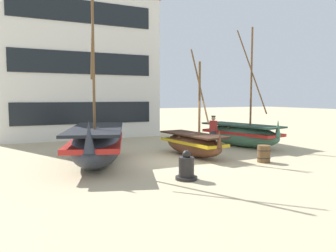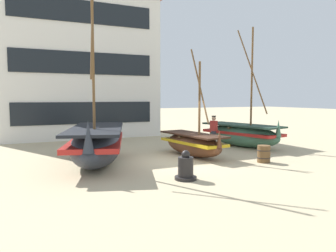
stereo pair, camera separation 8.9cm
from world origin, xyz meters
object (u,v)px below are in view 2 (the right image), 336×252
fishing_boat_centre_large (96,144)px  fishing_boat_near_left (242,134)px  fishing_boat_far_right (193,143)px  fisherman_by_hull (214,132)px  wooden_barrel (264,154)px  capstan_winch (186,168)px  harbor_building_main (77,67)px

fishing_boat_centre_large → fishing_boat_near_left: bearing=9.5°
fishing_boat_near_left → fishing_boat_far_right: bearing=-160.3°
fishing_boat_centre_large → fishing_boat_far_right: 4.39m
fisherman_by_hull → wooden_barrel: fisherman_by_hull is taller
fishing_boat_near_left → wooden_barrel: fishing_boat_near_left is taller
fishing_boat_near_left → fishing_boat_far_right: fishing_boat_near_left is taller
fisherman_by_hull → capstan_winch: fisherman_by_hull is taller
wooden_barrel → harbor_building_main: (-5.11, 13.03, 4.42)m
fishing_boat_centre_large → harbor_building_main: 11.31m
fishing_boat_far_right → fisherman_by_hull: 2.96m
wooden_barrel → harbor_building_main: harbor_building_main is taller
fishing_boat_near_left → wooden_barrel: bearing=-116.6°
fishing_boat_near_left → fishing_boat_far_right: (-3.84, -1.37, -0.10)m
fishing_boat_near_left → wooden_barrel: 4.34m
fishing_boat_far_right → fishing_boat_near_left: bearing=19.7°
capstan_winch → fishing_boat_near_left: bearing=38.8°
fishing_boat_near_left → wooden_barrel: size_ratio=8.93×
fishing_boat_near_left → fisherman_by_hull: (-1.53, 0.45, 0.15)m
capstan_winch → fishing_boat_centre_large: bearing=119.9°
fishing_boat_far_right → wooden_barrel: size_ratio=6.85×
fishing_boat_near_left → capstan_winch: 7.92m
fishing_boat_near_left → fishing_boat_centre_large: 8.34m
fisherman_by_hull → wooden_barrel: 4.37m
fishing_boat_centre_large → harbor_building_main: harbor_building_main is taller
fishing_boat_far_right → fisherman_by_hull: fishing_boat_far_right is taller
fisherman_by_hull → fishing_boat_centre_large: bearing=-164.7°
fisherman_by_hull → capstan_winch: size_ratio=1.76×
fishing_boat_near_left → capstan_winch: bearing=-141.2°
fisherman_by_hull → capstan_winch: bearing=-130.6°
fisherman_by_hull → harbor_building_main: (-5.52, 8.70, 3.93)m
fishing_boat_centre_large → fishing_boat_far_right: fishing_boat_centre_large is taller
capstan_winch → wooden_barrel: 4.37m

